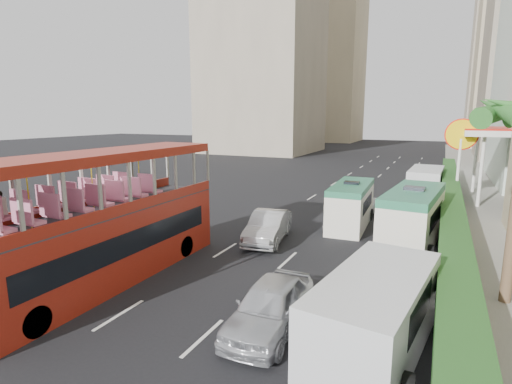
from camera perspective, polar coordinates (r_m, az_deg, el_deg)
The scene contains 15 objects.
ground_plane at distance 13.82m, azimuth -1.44°, elevation -16.59°, with size 200.00×200.00×0.00m, color black.
double_decker_bus at distance 16.34m, azimuth -20.72°, elevation -3.45°, with size 2.50×11.00×5.06m, color maroon.
car_silver_lane_a at distance 20.74m, azimuth 1.71°, elevation -7.02°, with size 1.62×4.64×1.53m, color silver.
car_silver_lane_b at distance 12.82m, azimuth 2.04°, elevation -18.95°, with size 1.78×4.43×1.51m, color silver.
van_asset at distance 26.71m, azimuth 14.33°, elevation -3.27°, with size 2.04×4.41×1.23m, color silver.
minibus_near at distance 23.84m, azimuth 13.39°, elevation -1.83°, with size 1.88×5.64×2.50m, color silver.
minibus_far at distance 21.11m, azimuth 21.45°, elevation -3.49°, with size 2.12×6.37×2.82m, color silver.
panel_van_near at distance 11.62m, azimuth 16.67°, elevation -16.50°, with size 2.24×5.60×2.24m, color silver.
panel_van_far at distance 34.20m, azimuth 23.05°, elevation 1.21°, with size 2.29×5.72×2.29m, color silver.
sidewalk at distance 36.68m, azimuth 30.11°, elevation -0.47°, with size 6.00×120.00×0.18m, color #99968C.
kerb_wall at distance 25.61m, azimuth 25.99°, elevation -3.09°, with size 0.30×44.00×1.00m, color silver.
hedge at distance 25.44m, azimuth 26.15°, elevation -1.23°, with size 1.10×44.00×0.70m, color #2D6626.
shell_station at distance 34.45m, azimuth 32.45°, elevation 3.14°, with size 6.50×8.00×5.50m, color silver.
tower_far_b at distance 116.34m, azimuth 31.90°, elevation 16.03°, with size 14.00×14.00×40.00m, color tan.
tower_left_b at distance 105.95m, azimuth 10.29°, elevation 19.74°, with size 16.00×16.00×46.00m, color #BFAE89.
Camera 1 is at (5.49, -10.96, 6.37)m, focal length 28.00 mm.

